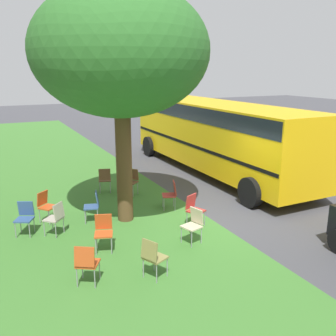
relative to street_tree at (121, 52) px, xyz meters
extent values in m
plane|color=#424247|center=(-1.15, -2.41, -4.61)|extent=(80.00, 80.00, 0.00)
cube|color=#3D752D|center=(-1.15, 0.79, -4.60)|extent=(48.00, 6.00, 0.01)
cylinder|color=brown|center=(0.00, 0.00, -2.84)|extent=(0.44, 0.44, 3.53)
ellipsoid|color=#2D6B28|center=(0.00, 0.00, 0.03)|extent=(4.61, 4.61, 3.41)
cube|color=olive|center=(-3.20, 0.50, -4.17)|extent=(0.55, 0.54, 0.04)
cube|color=olive|center=(-3.27, 0.66, -3.93)|extent=(0.40, 0.25, 0.40)
cylinder|color=gray|center=(-3.29, 0.27, -4.39)|extent=(0.02, 0.02, 0.42)
cylinder|color=gray|center=(-2.96, 0.42, -4.39)|extent=(0.02, 0.02, 0.42)
cylinder|color=gray|center=(-3.43, 0.57, -4.39)|extent=(0.02, 0.02, 0.42)
cylinder|color=gray|center=(-3.11, 0.73, -4.39)|extent=(0.02, 0.02, 0.42)
cube|color=#ADA393|center=(-0.16, 2.02, -4.17)|extent=(0.58, 0.58, 0.04)
cube|color=#ADA393|center=(-0.29, 1.89, -3.93)|extent=(0.35, 0.34, 0.40)
cylinder|color=gray|center=(0.08, 2.02, -4.39)|extent=(0.02, 0.02, 0.42)
cylinder|color=gray|center=(-0.18, 2.27, -4.39)|extent=(0.02, 0.02, 0.42)
cylinder|color=gray|center=(-0.15, 1.78, -4.39)|extent=(0.02, 0.02, 0.42)
cylinder|color=gray|center=(-0.41, 2.03, -4.39)|extent=(0.02, 0.02, 0.42)
cube|color=#C64C1E|center=(-2.82, 1.80, -4.17)|extent=(0.56, 0.57, 0.04)
cube|color=#C64C1E|center=(-2.98, 1.90, -3.93)|extent=(0.28, 0.38, 0.40)
cylinder|color=gray|center=(-2.77, 1.56, -4.39)|extent=(0.02, 0.02, 0.42)
cylinder|color=gray|center=(-2.59, 1.87, -4.39)|extent=(0.02, 0.02, 0.42)
cylinder|color=gray|center=(-3.06, 1.74, -4.39)|extent=(0.02, 0.02, 0.42)
cylinder|color=gray|center=(-2.87, 2.04, -4.39)|extent=(0.02, 0.02, 0.42)
cube|color=#B7332D|center=(-1.30, -1.58, -4.17)|extent=(0.53, 0.54, 0.04)
cube|color=#B7332D|center=(-1.13, -1.50, -3.93)|extent=(0.24, 0.40, 0.40)
cylinder|color=gray|center=(-1.53, -1.48, -4.39)|extent=(0.02, 0.02, 0.42)
cylinder|color=gray|center=(-1.38, -1.81, -4.39)|extent=(0.02, 0.02, 0.42)
cylinder|color=gray|center=(-1.21, -1.34, -4.39)|extent=(0.02, 0.02, 0.42)
cylinder|color=gray|center=(-1.07, -1.67, -4.39)|extent=(0.02, 0.02, 0.42)
cube|color=#B7332D|center=(0.21, -1.49, -4.17)|extent=(0.53, 0.52, 0.04)
cube|color=#B7332D|center=(0.15, -1.66, -3.93)|extent=(0.40, 0.22, 0.40)
cylinder|color=gray|center=(0.44, -1.39, -4.39)|extent=(0.02, 0.02, 0.42)
cylinder|color=gray|center=(0.10, -1.27, -4.39)|extent=(0.02, 0.02, 0.42)
cylinder|color=gray|center=(0.32, -1.71, -4.39)|extent=(0.02, 0.02, 0.42)
cylinder|color=gray|center=(-0.01, -1.59, -4.39)|extent=(0.02, 0.02, 0.42)
cube|color=brown|center=(2.68, -0.21, -4.17)|extent=(0.51, 0.52, 0.04)
cube|color=brown|center=(2.51, -0.15, -3.93)|extent=(0.20, 0.41, 0.40)
cylinder|color=gray|center=(2.79, -0.43, -4.39)|extent=(0.02, 0.02, 0.42)
cylinder|color=gray|center=(2.90, -0.08, -4.39)|extent=(0.02, 0.02, 0.42)
cylinder|color=gray|center=(2.47, -0.33, -4.39)|extent=(0.02, 0.02, 0.42)
cylinder|color=gray|center=(2.57, 0.01, -4.39)|extent=(0.02, 0.02, 0.42)
cube|color=#C64C1E|center=(-1.63, 1.12, -4.17)|extent=(0.52, 0.53, 0.04)
cube|color=#C64C1E|center=(-1.46, 1.06, -3.93)|extent=(0.21, 0.40, 0.40)
cylinder|color=gray|center=(-1.73, 1.35, -4.39)|extent=(0.02, 0.02, 0.42)
cylinder|color=gray|center=(-1.85, 1.01, -4.39)|extent=(0.02, 0.02, 0.42)
cylinder|color=gray|center=(-1.41, 1.24, -4.39)|extent=(0.02, 0.02, 0.42)
cylinder|color=gray|center=(-1.53, 0.90, -4.39)|extent=(0.02, 0.02, 0.42)
cube|color=#335184|center=(0.12, 2.71, -4.17)|extent=(0.55, 0.55, 0.04)
cube|color=#335184|center=(0.28, 2.63, -3.93)|extent=(0.25, 0.40, 0.40)
cylinder|color=gray|center=(0.05, 2.95, -4.39)|extent=(0.02, 0.02, 0.42)
cylinder|color=gray|center=(-0.11, 2.63, -4.39)|extent=(0.02, 0.02, 0.42)
cylinder|color=gray|center=(0.36, 2.79, -4.39)|extent=(0.02, 0.02, 0.42)
cylinder|color=gray|center=(0.19, 2.47, -4.39)|extent=(0.02, 0.02, 0.42)
cube|color=beige|center=(-2.16, -0.94, -4.17)|extent=(0.51, 0.50, 0.04)
cube|color=beige|center=(-2.12, -1.12, -3.93)|extent=(0.41, 0.19, 0.40)
cylinder|color=gray|center=(-2.04, -0.73, -4.39)|extent=(0.02, 0.02, 0.42)
cylinder|color=gray|center=(-2.38, -0.83, -4.39)|extent=(0.02, 0.02, 0.42)
cylinder|color=gray|center=(-1.94, -1.06, -4.39)|extent=(0.02, 0.02, 0.42)
cylinder|color=gray|center=(-2.29, -1.16, -4.39)|extent=(0.02, 0.02, 0.42)
cube|color=#335184|center=(0.27, 0.92, -4.17)|extent=(0.51, 0.50, 0.04)
cube|color=#335184|center=(0.22, 0.75, -3.93)|extent=(0.41, 0.19, 0.40)
cylinder|color=gray|center=(0.49, 1.03, -4.39)|extent=(0.02, 0.02, 0.42)
cylinder|color=gray|center=(0.15, 1.13, -4.39)|extent=(0.02, 0.02, 0.42)
cylinder|color=gray|center=(0.40, 0.71, -4.39)|extent=(0.02, 0.02, 0.42)
cylinder|color=gray|center=(0.05, 0.81, -4.39)|extent=(0.02, 0.02, 0.42)
cube|color=brown|center=(2.01, -0.91, -4.17)|extent=(0.58, 0.58, 0.04)
cube|color=brown|center=(2.13, -1.05, -3.93)|extent=(0.36, 0.32, 0.40)
cylinder|color=gray|center=(2.04, -0.67, -4.39)|extent=(0.02, 0.02, 0.42)
cylinder|color=gray|center=(1.76, -0.90, -4.39)|extent=(0.02, 0.02, 0.42)
cylinder|color=gray|center=(2.26, -0.93, -4.39)|extent=(0.02, 0.02, 0.42)
cylinder|color=gray|center=(1.98, -1.16, -4.39)|extent=(0.02, 0.02, 0.42)
cube|color=#C64C1E|center=(0.78, 2.01, -4.17)|extent=(0.58, 0.58, 0.04)
cube|color=#C64C1E|center=(0.92, 2.13, -3.93)|extent=(0.33, 0.36, 0.40)
cylinder|color=gray|center=(0.53, 2.03, -4.39)|extent=(0.02, 0.02, 0.42)
cylinder|color=gray|center=(0.77, 1.76, -4.39)|extent=(0.02, 0.02, 0.42)
cylinder|color=gray|center=(0.79, 2.26, -4.39)|extent=(0.02, 0.02, 0.42)
cylinder|color=gray|center=(1.03, 1.99, -4.39)|extent=(0.02, 0.02, 0.42)
cube|color=yellow|center=(3.24, -5.10, -2.98)|extent=(10.40, 2.44, 2.50)
cube|color=black|center=(3.24, -5.10, -3.33)|extent=(10.30, 2.46, 0.12)
cube|color=black|center=(3.24, -5.10, -2.08)|extent=(10.30, 2.46, 0.56)
cylinder|color=black|center=(7.24, -3.84, -4.13)|extent=(0.96, 0.28, 0.96)
cylinder|color=black|center=(7.24, -6.36, -4.13)|extent=(0.96, 0.28, 0.96)
cylinder|color=black|center=(-0.76, -3.84, -4.13)|extent=(0.96, 0.28, 0.96)
cylinder|color=black|center=(-0.76, -6.36, -4.13)|extent=(0.96, 0.28, 0.96)
camera|label=1|loc=(-9.57, 3.31, -0.42)|focal=40.02mm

